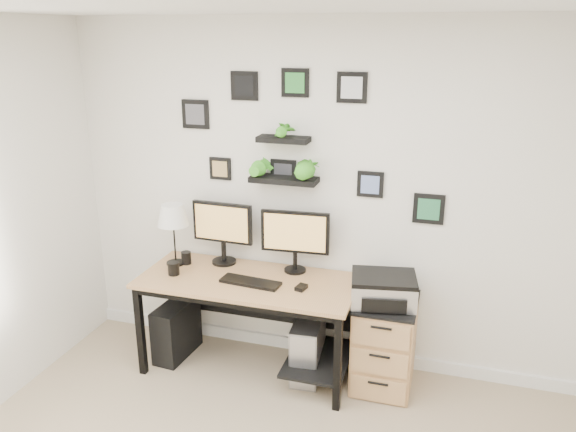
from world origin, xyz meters
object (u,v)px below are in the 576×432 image
(table_lamp, at_px, (173,217))
(pc_tower_grey, at_px, (308,347))
(pc_tower_black, at_px, (177,330))
(printer, at_px, (383,289))
(monitor_right, at_px, (295,236))
(desk, at_px, (254,293))
(file_cabinet, at_px, (384,343))
(mug, at_px, (174,268))
(monitor_left, at_px, (223,228))

(table_lamp, height_order, pc_tower_grey, table_lamp)
(pc_tower_black, bearing_deg, printer, 7.04)
(monitor_right, distance_m, table_lamp, 0.95)
(desk, distance_m, file_cabinet, 1.02)
(table_lamp, distance_m, printer, 1.67)
(table_lamp, relative_size, pc_tower_black, 1.10)
(mug, xyz_separation_m, printer, (1.54, 0.15, -0.03))
(desk, xyz_separation_m, pc_tower_black, (-0.66, -0.03, -0.40))
(desk, relative_size, file_cabinet, 2.39)
(monitor_right, relative_size, mug, 5.35)
(desk, bearing_deg, pc_tower_grey, 1.79)
(mug, distance_m, printer, 1.55)
(printer, bearing_deg, pc_tower_grey, -177.71)
(desk, xyz_separation_m, monitor_left, (-0.32, 0.19, 0.41))
(table_lamp, bearing_deg, monitor_right, 7.74)
(table_lamp, relative_size, printer, 0.98)
(mug, height_order, pc_tower_grey, mug)
(pc_tower_black, bearing_deg, pc_tower_grey, 6.95)
(desk, xyz_separation_m, pc_tower_grey, (0.42, 0.01, -0.40))
(monitor_left, bearing_deg, mug, -131.21)
(monitor_left, height_order, pc_tower_black, monitor_left)
(desk, relative_size, mug, 16.60)
(mug, distance_m, pc_tower_grey, 1.17)
(mug, distance_m, pc_tower_black, 0.59)
(desk, xyz_separation_m, monitor_right, (0.26, 0.20, 0.41))
(pc_tower_black, xyz_separation_m, pc_tower_grey, (1.07, 0.04, 0.01))
(desk, bearing_deg, printer, 2.07)
(pc_tower_black, bearing_deg, desk, 7.11)
(file_cabinet, bearing_deg, monitor_left, 174.08)
(monitor_left, relative_size, printer, 1.00)
(monitor_right, bearing_deg, pc_tower_black, -166.23)
(monitor_right, bearing_deg, file_cabinet, -11.12)
(monitor_right, relative_size, pc_tower_grey, 1.09)
(printer, bearing_deg, monitor_right, 166.57)
(monitor_right, xyz_separation_m, pc_tower_grey, (0.16, -0.19, -0.81))
(table_lamp, xyz_separation_m, pc_tower_black, (0.02, -0.10, -0.92))
(printer, bearing_deg, pc_tower_black, -177.88)
(pc_tower_grey, relative_size, file_cabinet, 0.71)
(monitor_right, height_order, pc_tower_grey, monitor_right)
(file_cabinet, distance_m, printer, 0.44)
(desk, relative_size, monitor_right, 3.10)
(desk, height_order, monitor_right, monitor_right)
(pc_tower_black, bearing_deg, table_lamp, 105.96)
(pc_tower_black, relative_size, pc_tower_grey, 0.94)
(monitor_right, distance_m, pc_tower_grey, 0.84)
(file_cabinet, height_order, printer, printer)
(pc_tower_black, bearing_deg, monitor_right, 18.68)
(desk, distance_m, pc_tower_grey, 0.58)
(monitor_left, relative_size, pc_tower_black, 1.12)
(monitor_left, height_order, file_cabinet, monitor_left)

